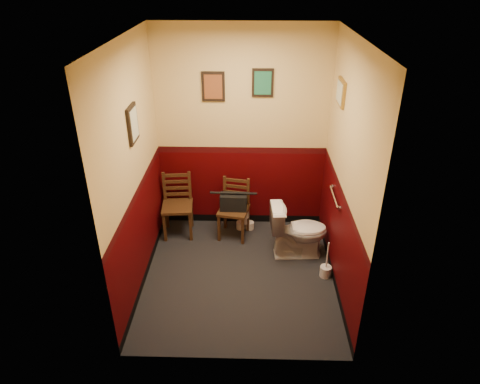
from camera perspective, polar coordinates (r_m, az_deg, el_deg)
floor at (r=5.18m, az=-0.07°, el=-11.09°), size 2.20×2.40×0.00m
ceiling at (r=4.03m, az=-0.10°, el=19.89°), size 2.20×2.40×0.00m
wall_back at (r=5.54m, az=0.26°, el=7.91°), size 2.20×0.00×2.70m
wall_front at (r=3.41m, az=-0.65°, el=-6.54°), size 2.20×0.00×2.70m
wall_left at (r=4.60m, az=-13.92°, el=2.50°), size 0.00×2.40×2.70m
wall_right at (r=4.55m, az=13.91°, el=2.18°), size 0.00×2.40×2.70m
grab_bar at (r=4.94m, az=12.49°, el=-0.67°), size 0.05×0.56×0.06m
framed_print_back_a at (r=5.36m, az=-3.58°, el=13.86°), size 0.28×0.04×0.36m
framed_print_back_b at (r=5.33m, az=3.05°, el=14.34°), size 0.26×0.04×0.34m
framed_print_left at (r=4.50m, az=-14.10°, el=8.79°), size 0.04×0.30×0.38m
framed_print_right at (r=4.85m, az=13.30°, el=12.81°), size 0.04×0.34×0.28m
toilet at (r=5.37m, az=7.79°, el=-5.15°), size 0.74×0.44×0.70m
toilet_brush at (r=5.23m, az=11.34°, el=-10.24°), size 0.13×0.13×0.48m
chair_left at (r=5.77m, az=-8.33°, el=-1.73°), size 0.43×0.43×0.85m
chair_right at (r=5.67m, az=-0.77°, el=-2.24°), size 0.44×0.44×0.80m
handbag at (r=5.58m, az=-0.87°, el=-1.30°), size 0.35×0.18×0.25m
tp_stack at (r=5.92m, az=0.69°, el=-3.87°), size 0.24×0.15×0.32m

